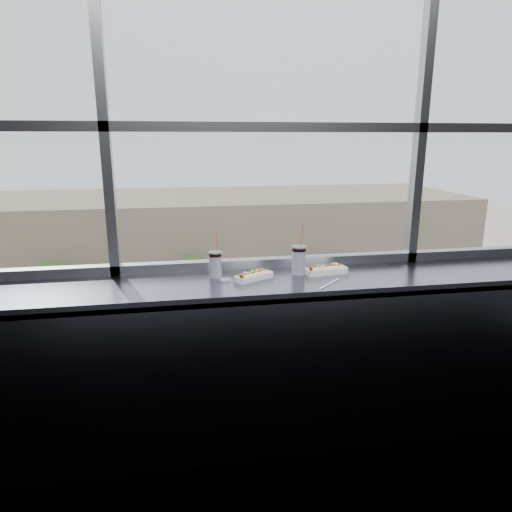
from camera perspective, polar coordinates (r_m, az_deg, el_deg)
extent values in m
plane|color=black|center=(3.25, 1.78, -10.71)|extent=(6.00, 0.00, 6.00)
plane|color=silver|center=(2.98, 1.97, 21.58)|extent=(6.00, 0.00, 6.00)
cube|color=slate|center=(2.81, 3.00, -3.43)|extent=(6.00, 0.55, 0.06)
cube|color=slate|center=(2.79, 4.07, -15.26)|extent=(6.00, 0.04, 1.04)
cube|color=white|center=(2.77, -0.24, -2.92)|extent=(0.25, 0.19, 0.01)
cube|color=white|center=(2.77, -0.24, -2.59)|extent=(0.25, 0.19, 0.03)
cylinder|color=#E9C886|center=(2.77, -0.24, -2.45)|extent=(0.19, 0.13, 0.04)
cylinder|color=#612610|center=(2.76, -0.24, -2.23)|extent=(0.19, 0.12, 0.03)
cube|color=white|center=(2.92, 8.74, -2.15)|extent=(0.28, 0.12, 0.01)
cube|color=white|center=(2.92, 8.76, -1.81)|extent=(0.28, 0.12, 0.04)
cylinder|color=#E9C886|center=(2.92, 8.76, -1.67)|extent=(0.21, 0.07, 0.05)
cylinder|color=#612610|center=(2.91, 8.77, -1.43)|extent=(0.22, 0.06, 0.03)
cylinder|color=white|center=(2.81, -5.09, -1.14)|extent=(0.08, 0.08, 0.15)
cylinder|color=black|center=(2.80, -5.13, 0.20)|extent=(0.08, 0.08, 0.02)
cylinder|color=silver|center=(2.79, -5.13, 0.45)|extent=(0.08, 0.08, 0.01)
cylinder|color=#E7615E|center=(2.77, -4.93, 1.81)|extent=(0.01, 0.04, 0.16)
cylinder|color=white|center=(2.88, 5.36, -0.59)|extent=(0.08, 0.08, 0.17)
cylinder|color=black|center=(2.86, 5.40, 0.87)|extent=(0.09, 0.09, 0.02)
cylinder|color=silver|center=(2.86, 5.40, 1.14)|extent=(0.09, 0.09, 0.01)
cylinder|color=#E7615E|center=(2.84, 5.71, 2.62)|extent=(0.01, 0.05, 0.18)
cylinder|color=white|center=(2.72, 9.15, -3.45)|extent=(0.18, 0.17, 0.01)
ellipsoid|color=silver|center=(2.75, -3.88, -2.94)|extent=(0.09, 0.06, 0.02)
plane|color=#C1B59C|center=(48.15, -8.92, -1.23)|extent=(120.00, 120.00, 0.00)
cube|color=black|center=(26.27, -7.65, -15.03)|extent=(80.00, 10.00, 0.06)
cube|color=#C1B59C|center=(33.47, -8.28, -8.33)|extent=(80.00, 6.00, 0.04)
cube|color=#847059|center=(41.84, -8.96, 2.02)|extent=(50.00, 14.00, 8.00)
imported|color=#3A3A3A|center=(23.42, -27.23, -17.94)|extent=(2.66, 5.68, 1.85)
imported|color=beige|center=(23.33, 9.60, -15.84)|extent=(3.62, 7.22, 2.32)
imported|color=#B6B6B6|center=(32.42, 16.15, -7.30)|extent=(2.94, 6.87, 2.28)
imported|color=#8E3200|center=(29.48, -4.99, -9.39)|extent=(2.43, 5.71, 1.89)
imported|color=#66605B|center=(34.26, -3.13, -5.54)|extent=(1.03, 0.77, 2.31)
imported|color=#66605B|center=(32.71, -20.41, -7.69)|extent=(0.69, 0.92, 2.08)
imported|color=#66605B|center=(32.92, -10.97, -6.78)|extent=(0.96, 0.72, 2.16)
cylinder|color=#47382B|center=(34.05, -23.62, -6.87)|extent=(0.24, 0.24, 2.44)
sphere|color=#375E17|center=(33.35, -24.00, -3.28)|extent=(3.25, 3.25, 3.25)
cylinder|color=#47382B|center=(33.04, -7.58, -6.38)|extent=(0.24, 0.24, 2.42)
sphere|color=#375E17|center=(32.32, -7.71, -2.70)|extent=(3.23, 3.23, 3.23)
cylinder|color=#47382B|center=(34.62, 7.97, -5.55)|extent=(0.23, 0.23, 2.27)
sphere|color=#375E17|center=(33.97, 8.09, -2.25)|extent=(3.02, 3.02, 3.02)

